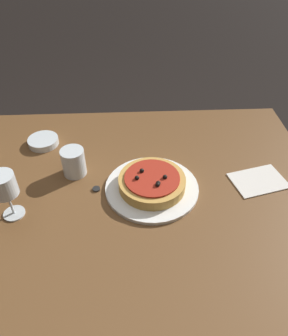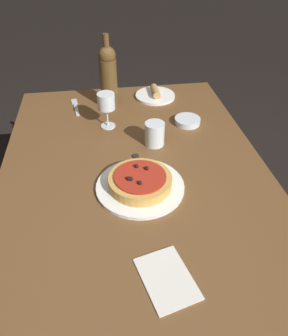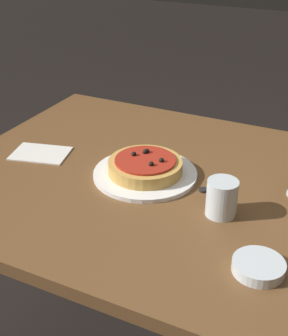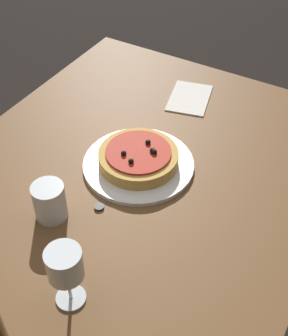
{
  "view_description": "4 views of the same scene",
  "coord_description": "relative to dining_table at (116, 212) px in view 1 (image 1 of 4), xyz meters",
  "views": [
    {
      "loc": [
        0.06,
        -0.72,
        1.49
      ],
      "look_at": [
        0.09,
        0.05,
        0.82
      ],
      "focal_mm": 35.0,
      "sensor_mm": 36.0,
      "label": 1
    },
    {
      "loc": [
        0.91,
        -0.1,
        1.49
      ],
      "look_at": [
        0.15,
        0.01,
        0.88
      ],
      "focal_mm": 35.0,
      "sensor_mm": 36.0,
      "label": 2
    },
    {
      "loc": [
        -0.38,
        1.03,
        1.42
      ],
      "look_at": [
        0.12,
        0.01,
        0.8
      ],
      "focal_mm": 50.0,
      "sensor_mm": 36.0,
      "label": 3
    },
    {
      "loc": [
        -0.65,
        -0.46,
        1.61
      ],
      "look_at": [
        0.08,
        -0.03,
        0.81
      ],
      "focal_mm": 50.0,
      "sensor_mm": 36.0,
      "label": 4
    }
  ],
  "objects": [
    {
      "name": "dining_table",
      "position": [
        0.0,
        0.0,
        0.0
      ],
      "size": [
        1.33,
        0.94,
        0.77
      ],
      "color": "brown",
      "rests_on": "ground_plane"
    },
    {
      "name": "ground_plane",
      "position": [
        0.0,
        0.0,
        -0.68
      ],
      "size": [
        14.0,
        14.0,
        0.0
      ],
      "primitive_type": "plane",
      "color": "black"
    },
    {
      "name": "pizza",
      "position": [
        0.12,
        0.01,
        0.12
      ],
      "size": [
        0.21,
        0.21,
        0.05
      ],
      "color": "gold",
      "rests_on": "dinner_plate"
    },
    {
      "name": "water_cup",
      "position": [
        -0.13,
        0.1,
        0.14
      ],
      "size": [
        0.08,
        0.08,
        0.09
      ],
      "color": "silver",
      "rests_on": "dining_table"
    },
    {
      "name": "wine_glass",
      "position": [
        -0.29,
        -0.08,
        0.2
      ],
      "size": [
        0.07,
        0.07,
        0.15
      ],
      "color": "silver",
      "rests_on": "dining_table"
    },
    {
      "name": "bottle_cap",
      "position": [
        -0.06,
        0.01,
        0.1
      ],
      "size": [
        0.02,
        0.02,
        0.01
      ],
      "color": "black",
      "rests_on": "dining_table"
    },
    {
      "name": "dinner_plate",
      "position": [
        0.12,
        0.01,
        0.1
      ],
      "size": [
        0.29,
        0.29,
        0.01
      ],
      "color": "white",
      "rests_on": "dining_table"
    },
    {
      "name": "side_bowl",
      "position": [
        -0.27,
        0.26,
        0.1
      ],
      "size": [
        0.11,
        0.11,
        0.02
      ],
      "color": "silver",
      "rests_on": "dining_table"
    },
    {
      "name": "paper_napkin",
      "position": [
        0.46,
        0.03,
        0.09
      ],
      "size": [
        0.19,
        0.16,
        0.0
      ],
      "color": "silver",
      "rests_on": "dining_table"
    }
  ]
}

